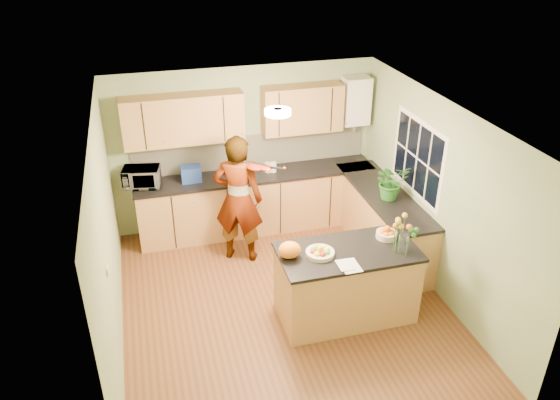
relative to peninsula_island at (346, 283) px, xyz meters
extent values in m
plane|color=brown|center=(-0.67, 0.38, -0.47)|extent=(4.50, 4.50, 0.00)
cube|color=silver|center=(-0.67, 0.38, 2.03)|extent=(4.00, 4.50, 0.02)
cube|color=gray|center=(-0.67, 2.63, 0.78)|extent=(4.00, 0.02, 2.50)
cube|color=gray|center=(-0.67, -1.87, 0.78)|extent=(4.00, 0.02, 2.50)
cube|color=gray|center=(-2.67, 0.38, 0.78)|extent=(0.02, 4.50, 2.50)
cube|color=gray|center=(1.33, 0.38, 0.78)|extent=(0.02, 4.50, 2.50)
cube|color=#A37841|center=(-0.57, 2.33, -0.02)|extent=(3.60, 0.60, 0.90)
cube|color=black|center=(-0.57, 2.32, 0.45)|extent=(3.64, 0.62, 0.04)
cube|color=#A37841|center=(1.03, 1.23, -0.02)|extent=(0.60, 2.20, 0.90)
cube|color=black|center=(1.02, 1.23, 0.45)|extent=(0.62, 2.24, 0.04)
cube|color=beige|center=(-0.57, 2.62, 0.73)|extent=(3.60, 0.02, 0.52)
cube|color=#A37841|center=(-1.57, 2.46, 1.38)|extent=(1.70, 0.34, 0.70)
cube|color=#A37841|center=(0.18, 2.46, 1.38)|extent=(1.20, 0.34, 0.70)
cube|color=white|center=(1.03, 2.47, 1.43)|extent=(0.40, 0.30, 0.72)
cylinder|color=#B4B4B8|center=(1.03, 2.47, 1.03)|extent=(0.06, 0.06, 0.20)
cube|color=white|center=(1.33, 0.98, 1.08)|extent=(0.01, 1.30, 1.05)
cube|color=black|center=(1.32, 0.98, 1.08)|extent=(0.01, 1.18, 0.92)
cube|color=white|center=(-2.65, -0.22, 0.83)|extent=(0.02, 0.09, 0.09)
cylinder|color=#FFEABF|center=(-0.67, 0.68, 1.99)|extent=(0.30, 0.30, 0.06)
cylinder|color=white|center=(-0.67, 0.68, 2.02)|extent=(0.10, 0.10, 0.02)
cube|color=#A37841|center=(0.00, 0.00, -0.02)|extent=(1.60, 0.80, 0.90)
cube|color=black|center=(0.00, 0.00, 0.45)|extent=(1.64, 0.84, 0.04)
cylinder|color=beige|center=(-0.35, 0.00, 0.49)|extent=(0.33, 0.33, 0.05)
cylinder|color=beige|center=(0.55, 0.15, 0.51)|extent=(0.26, 0.26, 0.07)
cylinder|color=silver|center=(0.60, -0.18, 0.58)|extent=(0.12, 0.12, 0.23)
ellipsoid|color=orange|center=(-0.70, 0.05, 0.57)|extent=(0.32, 0.30, 0.20)
cube|color=silver|center=(-0.10, -0.30, 0.47)|extent=(0.21, 0.28, 0.01)
imported|color=#D8A984|center=(-0.99, 1.60, 0.46)|extent=(0.81, 0.69, 1.87)
imported|color=white|center=(-2.23, 2.35, 0.61)|extent=(0.57, 0.44, 0.28)
cube|color=#213F99|center=(-1.54, 2.34, 0.58)|extent=(0.29, 0.21, 0.23)
cylinder|color=#B4B4B8|center=(-0.78, 2.31, 0.57)|extent=(0.15, 0.15, 0.21)
sphere|color=black|center=(-0.78, 2.31, 0.72)|extent=(0.08, 0.08, 0.08)
cylinder|color=beige|center=(-0.38, 2.35, 0.54)|extent=(0.10, 0.10, 0.15)
cylinder|color=white|center=(-0.30, 2.33, 0.54)|extent=(0.10, 0.10, 0.15)
imported|color=#2A6E24|center=(1.03, 1.08, 0.72)|extent=(0.47, 0.41, 0.51)
camera|label=1|loc=(-2.17, -4.94, 3.97)|focal=35.00mm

